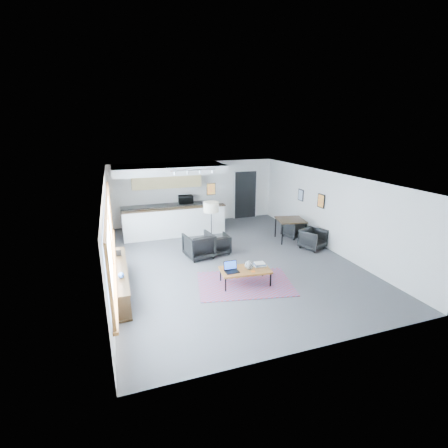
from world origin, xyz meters
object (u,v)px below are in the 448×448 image
object	(u,v)px
ceramic_pot	(249,265)
dining_table	(291,221)
dining_chair_near	(313,240)
dining_chair_far	(294,229)
laptop	(231,268)
floor_lamp	(211,209)
armchair_left	(199,244)
armchair_right	(218,243)
microwave	(186,199)
coffee_table	(245,270)
book_stack	(260,264)

from	to	relation	value
ceramic_pot	dining_table	size ratio (longest dim) A/B	0.22
dining_chair_near	dining_chair_far	bearing A→B (deg)	65.17
laptop	dining_chair_far	size ratio (longest dim) A/B	0.60
dining_table	floor_lamp	bearing A→B (deg)	-176.01
laptop	ceramic_pot	distance (m)	0.49
armchair_left	dining_chair_near	bearing A→B (deg)	162.54
armchair_right	microwave	distance (m)	3.59
coffee_table	book_stack	bearing A→B (deg)	14.93
armchair_left	dining_chair_far	world-z (taller)	armchair_left
laptop	dining_table	world-z (taller)	dining_table
book_stack	armchair_left	size ratio (longest dim) A/B	0.40
armchair_left	microwave	bearing A→B (deg)	-105.90
ceramic_pot	armchair_left	bearing A→B (deg)	109.46
book_stack	dining_chair_near	bearing A→B (deg)	30.21
armchair_right	dining_table	distance (m)	2.92
floor_lamp	dining_chair_far	xyz separation A→B (m)	(3.37, 0.49, -1.19)
coffee_table	dining_chair_near	size ratio (longest dim) A/B	2.15
dining_table	microwave	bearing A→B (deg)	135.24
floor_lamp	dining_table	bearing A→B (deg)	3.99
armchair_right	dining_table	xyz separation A→B (m)	(2.87, 0.35, 0.38)
book_stack	microwave	xyz separation A→B (m)	(-0.75, 5.72, 0.66)
dining_chair_near	dining_chair_far	world-z (taller)	dining_chair_near
coffee_table	book_stack	distance (m)	0.46
book_stack	floor_lamp	world-z (taller)	floor_lamp
microwave	book_stack	bearing A→B (deg)	-79.46
microwave	floor_lamp	bearing A→B (deg)	-85.05
floor_lamp	microwave	bearing A→B (deg)	91.89
armchair_right	dining_chair_far	world-z (taller)	armchair_right
coffee_table	armchair_right	xyz separation A→B (m)	(-0.01, 2.31, -0.05)
dining_chair_near	microwave	size ratio (longest dim) A/B	1.09
armchair_right	dining_chair_near	xyz separation A→B (m)	(3.19, -0.64, -0.03)
armchair_left	dining_chair_far	xyz separation A→B (m)	(3.87, 0.76, -0.13)
floor_lamp	dining_table	world-z (taller)	floor_lamp
coffee_table	dining_table	world-z (taller)	dining_table
dining_table	dining_chair_far	world-z (taller)	dining_table
coffee_table	microwave	distance (m)	5.85
microwave	dining_chair_far	bearing A→B (deg)	-36.33
armchair_left	floor_lamp	size ratio (longest dim) A/B	0.50
floor_lamp	dining_chair_far	world-z (taller)	floor_lamp
laptop	book_stack	world-z (taller)	laptop
dining_chair_near	microwave	bearing A→B (deg)	105.29
coffee_table	laptop	bearing A→B (deg)	-177.61
coffee_table	dining_table	xyz separation A→B (m)	(2.86, 2.66, 0.33)
laptop	coffee_table	bearing A→B (deg)	-4.25
armchair_right	ceramic_pot	bearing A→B (deg)	88.32
armchair_right	dining_chair_far	xyz separation A→B (m)	(3.19, 0.63, -0.05)
ceramic_pot	dining_chair_far	distance (m)	4.29
book_stack	armchair_right	distance (m)	2.28
dining_chair_near	coffee_table	bearing A→B (deg)	-177.21
ceramic_pot	dining_chair_far	bearing A→B (deg)	44.02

